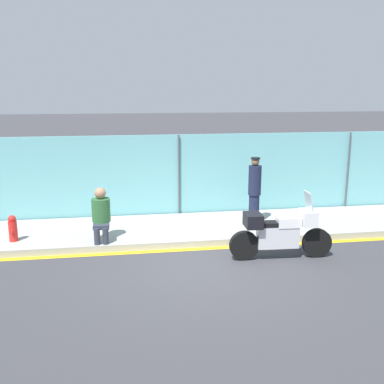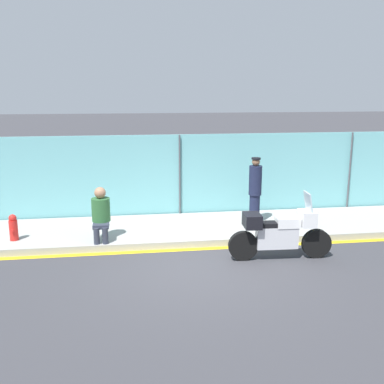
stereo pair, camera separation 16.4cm
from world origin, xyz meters
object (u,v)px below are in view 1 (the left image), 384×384
officer_standing (255,189)px  person_seated_on_curb (101,212)px  motorcycle (280,232)px  fire_hydrant (13,228)px

officer_standing → person_seated_on_curb: 4.09m
officer_standing → motorcycle: bearing=-91.3°
person_seated_on_curb → fire_hydrant: 2.13m
motorcycle → officer_standing: officer_standing is taller
fire_hydrant → motorcycle: bearing=-15.0°
motorcycle → person_seated_on_curb: 4.21m
person_seated_on_curb → officer_standing: bearing=11.3°
motorcycle → officer_standing: 2.25m
motorcycle → person_seated_on_curb: bearing=163.3°
motorcycle → officer_standing: bearing=91.5°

